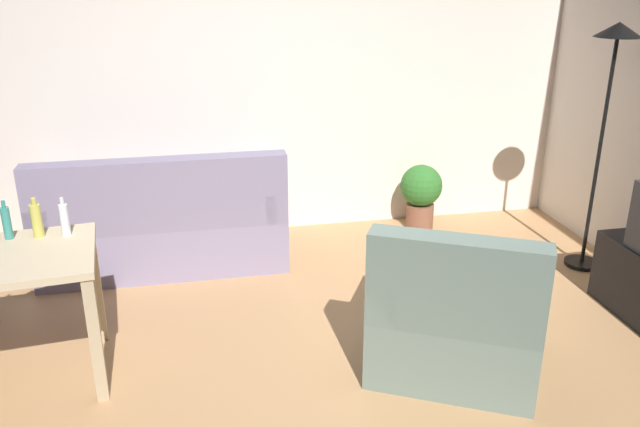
# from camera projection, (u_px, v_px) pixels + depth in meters

# --- Properties ---
(ground_plane) EXTENTS (5.20, 4.40, 0.02)m
(ground_plane) POSITION_uv_depth(u_px,v_px,m) (320.00, 367.00, 3.78)
(ground_plane) COLOR tan
(wall_rear) EXTENTS (5.20, 0.10, 2.70)m
(wall_rear) POSITION_uv_depth(u_px,v_px,m) (267.00, 72.00, 5.30)
(wall_rear) COLOR silver
(wall_rear) RESTS_ON ground_plane
(couch) EXTENTS (1.81, 0.84, 0.92)m
(couch) POSITION_uv_depth(u_px,v_px,m) (164.00, 227.00, 4.95)
(couch) COLOR gray
(couch) RESTS_ON ground_plane
(torchiere_lamp) EXTENTS (0.32, 0.32, 1.81)m
(torchiere_lamp) POSITION_uv_depth(u_px,v_px,m) (610.00, 81.00, 4.53)
(torchiere_lamp) COLOR black
(torchiere_lamp) RESTS_ON ground_plane
(potted_plant) EXTENTS (0.36, 0.36, 0.57)m
(potted_plant) POSITION_uv_depth(u_px,v_px,m) (421.00, 192.00, 5.63)
(potted_plant) COLOR brown
(potted_plant) RESTS_ON ground_plane
(armchair) EXTENTS (1.19, 1.16, 0.92)m
(armchair) POSITION_uv_depth(u_px,v_px,m) (456.00, 318.00, 3.66)
(armchair) COLOR slate
(armchair) RESTS_ON ground_plane
(bottle_tall) EXTENTS (0.05, 0.05, 0.22)m
(bottle_tall) POSITION_uv_depth(u_px,v_px,m) (7.00, 222.00, 3.56)
(bottle_tall) COLOR teal
(bottle_tall) RESTS_ON desk
(bottle_squat) EXTENTS (0.06, 0.06, 0.23)m
(bottle_squat) POSITION_uv_depth(u_px,v_px,m) (37.00, 220.00, 3.58)
(bottle_squat) COLOR #BCB24C
(bottle_squat) RESTS_ON desk
(bottle_clear) EXTENTS (0.05, 0.05, 0.22)m
(bottle_clear) POSITION_uv_depth(u_px,v_px,m) (64.00, 219.00, 3.61)
(bottle_clear) COLOR silver
(bottle_clear) RESTS_ON desk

